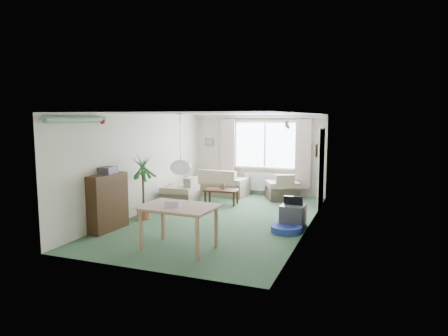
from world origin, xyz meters
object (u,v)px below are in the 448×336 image
(houseplant, at_px, (143,186))
(dining_table, at_px, (179,228))
(bookshelf, at_px, (107,202))
(armchair_corner, at_px, (282,186))
(pet_bed, at_px, (287,229))
(sofa, at_px, (221,182))
(tv_cube, at_px, (293,216))
(armchair_left, at_px, (180,191))
(coffee_table, at_px, (221,197))

(houseplant, bearing_deg, dining_table, -42.96)
(bookshelf, distance_m, houseplant, 1.09)
(armchair_corner, xyz_separation_m, pet_bed, (0.80, -3.18, -0.31))
(sofa, distance_m, pet_bed, 4.18)
(tv_cube, relative_size, pet_bed, 0.82)
(sofa, bearing_deg, dining_table, 106.62)
(armchair_left, relative_size, bookshelf, 0.73)
(tv_cube, bearing_deg, sofa, 137.09)
(armchair_left, height_order, tv_cube, armchair_left)
(sofa, relative_size, armchair_left, 1.81)
(pet_bed, bearing_deg, tv_cube, 83.09)
(armchair_corner, distance_m, pet_bed, 3.29)
(coffee_table, height_order, houseplant, houseplant)
(sofa, height_order, bookshelf, bookshelf)
(dining_table, bearing_deg, tv_cube, 52.76)
(coffee_table, bearing_deg, pet_bed, -42.31)
(sofa, relative_size, dining_table, 1.27)
(houseplant, height_order, pet_bed, houseplant)
(tv_cube, bearing_deg, armchair_corner, 110.05)
(armchair_corner, distance_m, coffee_table, 1.83)
(houseplant, distance_m, dining_table, 2.39)
(dining_table, bearing_deg, pet_bed, 47.58)
(coffee_table, height_order, bookshelf, bookshelf)
(armchair_corner, height_order, tv_cube, armchair_corner)
(houseplant, height_order, tv_cube, houseplant)
(armchair_corner, xyz_separation_m, dining_table, (-0.77, -4.90, 0.01))
(armchair_corner, relative_size, dining_table, 0.68)
(armchair_corner, xyz_separation_m, houseplant, (-2.50, -3.29, 0.38))
(armchair_left, relative_size, dining_table, 0.70)
(sofa, height_order, pet_bed, sofa)
(armchair_corner, relative_size, armchair_left, 0.98)
(armchair_left, relative_size, coffee_table, 0.96)
(coffee_table, xyz_separation_m, houseplant, (-1.11, -2.10, 0.55))
(pet_bed, bearing_deg, coffee_table, 137.69)
(tv_cube, bearing_deg, houseplant, -168.28)
(houseplant, xyz_separation_m, dining_table, (1.73, -1.61, -0.37))
(sofa, bearing_deg, pet_bed, 133.81)
(dining_table, bearing_deg, sofa, 102.52)
(coffee_table, bearing_deg, tv_cube, -35.21)
(sofa, relative_size, houseplant, 1.03)
(coffee_table, relative_size, dining_table, 0.73)
(armchair_corner, relative_size, pet_bed, 1.30)
(dining_table, height_order, tv_cube, dining_table)
(armchair_corner, xyz_separation_m, tv_cube, (0.85, -2.77, -0.13))
(armchair_corner, height_order, houseplant, houseplant)
(armchair_left, bearing_deg, houseplant, -9.62)
(houseplant, bearing_deg, armchair_left, 84.46)
(pet_bed, bearing_deg, houseplant, -178.18)
(sofa, bearing_deg, tv_cube, 138.26)
(coffee_table, relative_size, tv_cube, 1.68)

